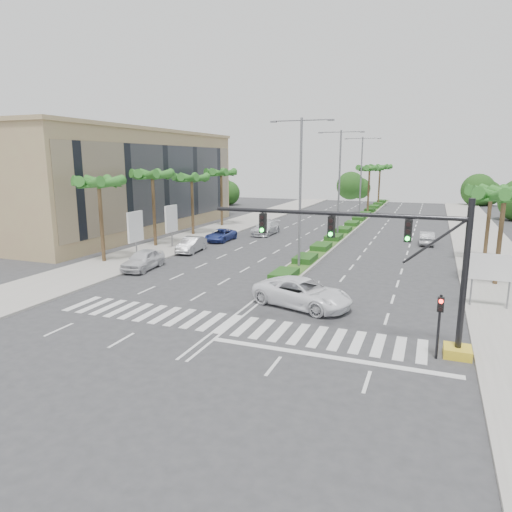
{
  "coord_description": "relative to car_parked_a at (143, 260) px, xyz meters",
  "views": [
    {
      "loc": [
        9.95,
        -21.45,
        8.79
      ],
      "look_at": [
        0.03,
        4.14,
        3.0
      ],
      "focal_mm": 32.0,
      "sensor_mm": 36.0,
      "label": 1
    }
  ],
  "objects": [
    {
      "name": "car_crossing",
      "position": [
        14.74,
        -4.63,
        0.04
      ],
      "size": [
        6.74,
        4.53,
        1.72
      ],
      "primitive_type": "imported",
      "rotation": [
        0.0,
        0.0,
        1.27
      ],
      "color": "white",
      "rests_on": "ground"
    },
    {
      "name": "median_grass",
      "position": [
        11.8,
        35.9,
        -0.59
      ],
      "size": [
        1.8,
        75.0,
        0.04
      ],
      "primitive_type": "cube",
      "color": "#2E511B",
      "rests_on": "median"
    },
    {
      "name": "palm_left_end",
      "position": [
        -4.7,
        24.9,
        6.07
      ],
      "size": [
        4.57,
        4.68,
        7.75
      ],
      "color": "brown",
      "rests_on": "ground"
    },
    {
      "name": "billboard_near",
      "position": [
        -2.7,
        2.9,
        2.15
      ],
      "size": [
        0.18,
        2.1,
        4.35
      ],
      "color": "slate",
      "rests_on": "ground"
    },
    {
      "name": "palm_left_mid",
      "position": [
        -4.7,
        8.9,
        6.26
      ],
      "size": [
        4.57,
        4.68,
        7.95
      ],
      "color": "brown",
      "rests_on": "ground"
    },
    {
      "name": "car_parked_a",
      "position": [
        0.0,
        0.0,
        0.0
      ],
      "size": [
        2.36,
        4.93,
        1.63
      ],
      "primitive_type": "imported",
      "rotation": [
        0.0,
        0.0,
        0.09
      ],
      "color": "silver",
      "rests_on": "ground"
    },
    {
      "name": "building",
      "position": [
        -14.2,
        16.9,
        5.19
      ],
      "size": [
        12.0,
        36.0,
        12.0
      ],
      "primitive_type": "cube",
      "color": "tan",
      "rests_on": "ground"
    },
    {
      "name": "streetlight_mid",
      "position": [
        11.8,
        20.9,
        5.99
      ],
      "size": [
        5.1,
        0.25,
        12.0
      ],
      "color": "slate",
      "rests_on": "ground"
    },
    {
      "name": "streetlight_far",
      "position": [
        11.8,
        36.9,
        5.99
      ],
      "size": [
        5.1,
        0.25,
        12.0
      ],
      "color": "slate",
      "rests_on": "ground"
    },
    {
      "name": "palm_left_near",
      "position": [
        -4.7,
        0.9,
        5.88
      ],
      "size": [
        4.57,
        4.68,
        7.55
      ],
      "color": "brown",
      "rests_on": "ground"
    },
    {
      "name": "palm_median_b",
      "position": [
        11.8,
        60.9,
        6.36
      ],
      "size": [
        4.57,
        4.68,
        8.05
      ],
      "color": "brown",
      "rests_on": "ground"
    },
    {
      "name": "footpath_right",
      "position": [
        27.0,
        10.9,
        -0.74
      ],
      "size": [
        6.0,
        120.0,
        0.15
      ],
      "primitive_type": "cube",
      "color": "gray",
      "rests_on": "ground"
    },
    {
      "name": "palm_right_far",
      "position": [
        26.3,
        12.9,
        5.1
      ],
      "size": [
        4.57,
        4.68,
        6.75
      ],
      "color": "brown",
      "rests_on": "ground"
    },
    {
      "name": "palm_left_far",
      "position": [
        -4.7,
        16.9,
        5.68
      ],
      "size": [
        4.57,
        4.68,
        7.35
      ],
      "color": "brown",
      "rests_on": "ground"
    },
    {
      "name": "car_parked_d",
      "position": [
        3.21,
        20.44,
        -0.03
      ],
      "size": [
        2.36,
        5.45,
        1.56
      ],
      "primitive_type": "imported",
      "rotation": [
        0.0,
        0.0,
        -0.03
      ],
      "color": "silver",
      "rests_on": "ground"
    },
    {
      "name": "median",
      "position": [
        11.8,
        35.9,
        -0.71
      ],
      "size": [
        2.2,
        75.0,
        0.2
      ],
      "primitive_type": "cube",
      "color": "gray",
      "rests_on": "ground"
    },
    {
      "name": "palm_median_a",
      "position": [
        11.8,
        45.9,
        6.36
      ],
      "size": [
        4.57,
        4.68,
        8.05
      ],
      "color": "brown",
      "rests_on": "ground"
    },
    {
      "name": "ground",
      "position": [
        11.8,
        -9.1,
        -0.81
      ],
      "size": [
        160.0,
        160.0,
        0.0
      ],
      "primitive_type": "plane",
      "color": "#333335",
      "rests_on": "ground"
    },
    {
      "name": "direction_sign",
      "position": [
        25.3,
        -1.11,
        1.64
      ],
      "size": [
        2.7,
        0.11,
        3.4
      ],
      "color": "slate",
      "rests_on": "ground"
    },
    {
      "name": "signal_gantry",
      "position": [
        21.07,
        -9.1,
        2.65
      ],
      "size": [
        12.6,
        1.2,
        7.2
      ],
      "color": "gold",
      "rests_on": "ground"
    },
    {
      "name": "pedestrian_signal",
      "position": [
        22.4,
        -9.78,
        1.23
      ],
      "size": [
        0.28,
        0.36,
        3.0
      ],
      "color": "black",
      "rests_on": "ground"
    },
    {
      "name": "car_right",
      "position": [
        21.4,
        20.44,
        -0.12
      ],
      "size": [
        1.66,
        4.28,
        1.39
      ],
      "primitive_type": "imported",
      "rotation": [
        0.0,
        0.0,
        3.19
      ],
      "color": "#A5A6AA",
      "rests_on": "ground"
    },
    {
      "name": "billboard_far",
      "position": [
        -2.7,
        8.9,
        2.15
      ],
      "size": [
        0.18,
        2.1,
        4.35
      ],
      "color": "slate",
      "rests_on": "ground"
    },
    {
      "name": "palm_right_near",
      "position": [
        26.3,
        4.9,
        5.39
      ],
      "size": [
        4.57,
        4.68,
        7.05
      ],
      "color": "brown",
      "rests_on": "ground"
    },
    {
      "name": "streetlight_near",
      "position": [
        11.8,
        4.9,
        5.99
      ],
      "size": [
        5.1,
        0.25,
        12.0
      ],
      "color": "slate",
      "rests_on": "ground"
    },
    {
      "name": "car_parked_b",
      "position": [
        0.16,
        7.77,
        -0.08
      ],
      "size": [
        1.94,
        4.55,
        1.46
      ],
      "primitive_type": "imported",
      "rotation": [
        0.0,
        0.0,
        0.09
      ],
      "color": "#AFAFB4",
      "rests_on": "ground"
    },
    {
      "name": "footpath_left",
      "position": [
        -3.4,
        10.9,
        -0.74
      ],
      "size": [
        6.0,
        120.0,
        0.15
      ],
      "primitive_type": "cube",
      "color": "gray",
      "rests_on": "ground"
    },
    {
      "name": "car_parked_c",
      "position": [
        0.13,
        14.44,
        -0.16
      ],
      "size": [
        2.21,
        4.74,
        1.31
      ],
      "primitive_type": "imported",
      "rotation": [
        0.0,
        0.0,
        -0.01
      ],
      "color": "navy",
      "rests_on": "ground"
    }
  ]
}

